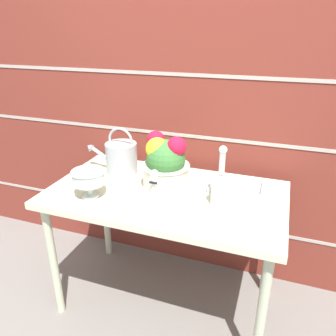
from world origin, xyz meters
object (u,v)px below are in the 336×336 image
Objects in this scene: wire_tray at (236,188)px; glass_decanter at (220,186)px; crystal_pedestal_bowl at (89,178)px; figurine_vase at (155,188)px; watering_can at (121,157)px; flower_planter at (165,163)px.

glass_decanter is at bearing -105.99° from wire_tray.
figurine_vase reaches higher than crystal_pedestal_bowl.
wire_tray is at bearing -1.35° from watering_can.
watering_can is at bearing 140.41° from figurine_vase.
watering_can is 0.41m from figurine_vase.
flower_planter is at bearing -17.86° from watering_can.
wire_tray is (0.36, 0.08, -0.12)m from flower_planter.
figurine_vase is at bearing 12.11° from crystal_pedestal_bowl.
glass_decanter is (0.63, 0.13, -0.00)m from crystal_pedestal_bowl.
crystal_pedestal_bowl is 0.58× the size of flower_planter.
flower_planter is at bearing 35.79° from crystal_pedestal_bowl.
flower_planter reaches higher than watering_can.
crystal_pedestal_bowl is at bearing -167.89° from figurine_vase.
watering_can reaches higher than figurine_vase.
glass_decanter is 1.83× the size of figurine_vase.
glass_decanter reaches higher than flower_planter.
wire_tray is at bearing 13.09° from flower_planter.
watering_can is 1.92× the size of crystal_pedestal_bowl.
wire_tray is at bearing 34.30° from figurine_vase.
glass_decanter is (0.63, -0.20, 0.00)m from watering_can.
glass_decanter is 0.21m from wire_tray.
flower_planter is 0.98× the size of glass_decanter.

